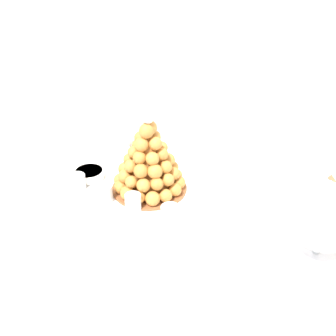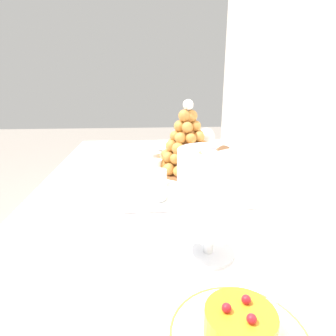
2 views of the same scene
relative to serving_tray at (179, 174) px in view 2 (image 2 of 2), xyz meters
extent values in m
cylinder|color=brown|center=(-0.58, -0.42, -0.40)|extent=(0.04, 0.04, 0.75)
cylinder|color=brown|center=(-0.58, 0.32, -0.40)|extent=(0.04, 0.04, 0.75)
cube|color=brown|center=(0.18, -0.05, -0.02)|extent=(1.64, 0.85, 0.02)
cube|color=white|center=(0.18, -0.05, -0.01)|extent=(1.70, 0.91, 0.00)
cube|color=white|center=(0.18, -0.51, -0.18)|extent=(1.70, 0.01, 0.34)
cube|color=white|center=(0.18, 0.41, -0.18)|extent=(1.70, 0.01, 0.34)
cube|color=white|center=(-0.67, -0.05, -0.18)|extent=(0.01, 0.91, 0.34)
cube|color=white|center=(0.00, 0.00, 0.00)|extent=(0.64, 0.39, 0.01)
cube|color=white|center=(0.00, -0.19, 0.01)|extent=(0.64, 0.01, 0.02)
cube|color=white|center=(0.00, 0.19, 0.01)|extent=(0.64, 0.01, 0.02)
cube|color=white|center=(-0.32, 0.00, 0.01)|extent=(0.01, 0.39, 0.02)
cube|color=white|center=(0.32, 0.00, 0.01)|extent=(0.01, 0.39, 0.02)
cylinder|color=white|center=(0.00, 0.00, 0.00)|extent=(0.36, 0.36, 0.00)
cylinder|color=brown|center=(-0.02, 0.03, 0.01)|extent=(0.25, 0.25, 0.01)
cone|color=#AA6A2E|center=(-0.02, 0.03, 0.12)|extent=(0.16, 0.16, 0.23)
sphere|color=#C68238|center=(0.07, 0.03, 0.03)|extent=(0.04, 0.04, 0.04)
sphere|color=#C68138|center=(0.06, 0.07, 0.03)|extent=(0.04, 0.04, 0.04)
sphere|color=#C9863B|center=(0.04, 0.11, 0.03)|extent=(0.04, 0.04, 0.04)
sphere|color=#C68138|center=(0.00, 0.13, 0.03)|extent=(0.04, 0.04, 0.04)
sphere|color=#C58037|center=(-0.05, 0.13, 0.03)|extent=(0.04, 0.04, 0.04)
sphere|color=#C58037|center=(-0.08, 0.11, 0.03)|extent=(0.04, 0.04, 0.04)
sphere|color=#C78339|center=(-0.11, 0.07, 0.03)|extent=(0.05, 0.05, 0.05)
sphere|color=#C78239|center=(-0.12, 0.03, 0.03)|extent=(0.04, 0.04, 0.04)
sphere|color=#CB873C|center=(-0.11, -0.01, 0.03)|extent=(0.04, 0.04, 0.04)
sphere|color=#C68239|center=(-0.08, -0.04, 0.03)|extent=(0.04, 0.04, 0.04)
sphere|color=#C58037|center=(-0.05, -0.06, 0.03)|extent=(0.05, 0.05, 0.05)
sphere|color=#C58037|center=(0.00, -0.06, 0.03)|extent=(0.04, 0.04, 0.04)
sphere|color=#CB883C|center=(0.04, -0.04, 0.03)|extent=(0.05, 0.05, 0.05)
sphere|color=#C8843A|center=(0.06, -0.01, 0.03)|extent=(0.04, 0.04, 0.04)
sphere|color=#CA863C|center=(0.05, 0.06, 0.07)|extent=(0.04, 0.04, 0.04)
sphere|color=#C9863B|center=(0.03, 0.09, 0.07)|extent=(0.04, 0.04, 0.04)
sphere|color=#C8843A|center=(-0.01, 0.11, 0.07)|extent=(0.04, 0.04, 0.04)
sphere|color=#C68239|center=(-0.05, 0.11, 0.07)|extent=(0.05, 0.05, 0.05)
sphere|color=#CB883C|center=(-0.09, 0.08, 0.07)|extent=(0.04, 0.04, 0.04)
sphere|color=#C8843A|center=(-0.10, 0.05, 0.07)|extent=(0.04, 0.04, 0.04)
sphere|color=#C8843A|center=(-0.10, 0.00, 0.07)|extent=(0.05, 0.05, 0.05)
sphere|color=#C8843A|center=(-0.08, -0.03, 0.07)|extent=(0.05, 0.05, 0.05)
sphere|color=#CB873C|center=(-0.04, -0.05, 0.07)|extent=(0.04, 0.04, 0.04)
sphere|color=#CC893D|center=(0.00, -0.04, 0.07)|extent=(0.04, 0.04, 0.04)
sphere|color=#C78239|center=(0.04, -0.02, 0.07)|extent=(0.04, 0.04, 0.04)
sphere|color=#CB883C|center=(0.05, 0.02, 0.07)|extent=(0.04, 0.04, 0.04)
sphere|color=#C68138|center=(0.02, 0.07, 0.11)|extent=(0.04, 0.04, 0.04)
sphere|color=#C9863B|center=(-0.01, 0.09, 0.11)|extent=(0.04, 0.04, 0.04)
sphere|color=#C8843A|center=(-0.06, 0.09, 0.11)|extent=(0.05, 0.05, 0.05)
sphere|color=#C8843A|center=(-0.08, 0.05, 0.11)|extent=(0.04, 0.04, 0.04)
sphere|color=#C58037|center=(-0.08, 0.01, 0.11)|extent=(0.04, 0.04, 0.04)
sphere|color=#C78339|center=(-0.06, -0.02, 0.11)|extent=(0.04, 0.04, 0.04)
sphere|color=#C68238|center=(-0.01, -0.03, 0.11)|extent=(0.05, 0.05, 0.05)
sphere|color=#C9853A|center=(0.02, -0.01, 0.11)|extent=(0.05, 0.05, 0.05)
sphere|color=#C8843A|center=(0.04, 0.03, 0.11)|extent=(0.04, 0.04, 0.04)
sphere|color=#CB873C|center=(0.00, 0.07, 0.15)|extent=(0.04, 0.04, 0.04)
sphere|color=#C9853B|center=(-0.04, 0.08, 0.15)|extent=(0.04, 0.04, 0.04)
sphere|color=#C8843A|center=(-0.07, 0.05, 0.15)|extent=(0.05, 0.05, 0.05)
sphere|color=#C9853A|center=(-0.06, 0.01, 0.14)|extent=(0.04, 0.04, 0.04)
sphere|color=#C78239|center=(-0.03, -0.01, 0.14)|extent=(0.04, 0.04, 0.04)
sphere|color=#CB883C|center=(0.01, 0.00, 0.14)|extent=(0.04, 0.04, 0.04)
sphere|color=#C68138|center=(0.02, 0.04, 0.14)|extent=(0.04, 0.04, 0.04)
sphere|color=#CC893D|center=(-0.02, 0.06, 0.18)|extent=(0.04, 0.04, 0.04)
sphere|color=#C58138|center=(-0.05, 0.04, 0.18)|extent=(0.04, 0.04, 0.04)
sphere|color=#C9853A|center=(-0.03, 0.00, 0.18)|extent=(0.05, 0.05, 0.05)
sphere|color=#CB883C|center=(0.01, 0.03, 0.18)|extent=(0.04, 0.04, 0.04)
sphere|color=#CA863B|center=(-0.03, 0.05, 0.22)|extent=(0.05, 0.05, 0.05)
sphere|color=#C78339|center=(-0.02, 0.02, 0.22)|extent=(0.05, 0.05, 0.05)
sphere|color=white|center=(-0.02, 0.03, 0.26)|extent=(0.04, 0.04, 0.04)
cylinder|color=silver|center=(-0.24, -0.08, 0.03)|extent=(0.06, 0.06, 0.05)
cylinder|color=gold|center=(-0.24, -0.08, 0.01)|extent=(0.05, 0.05, 0.02)
cylinder|color=#EAC166|center=(-0.24, -0.08, 0.03)|extent=(0.05, 0.05, 0.01)
sphere|color=brown|center=(-0.24, -0.08, 0.04)|extent=(0.02, 0.02, 0.02)
cylinder|color=silver|center=(-0.11, -0.10, 0.03)|extent=(0.06, 0.06, 0.06)
cylinder|color=gold|center=(-0.11, -0.10, 0.02)|extent=(0.05, 0.05, 0.02)
cylinder|color=#EAC166|center=(-0.11, -0.10, 0.04)|extent=(0.05, 0.05, 0.02)
sphere|color=brown|center=(-0.12, -0.09, 0.05)|extent=(0.02, 0.02, 0.02)
cylinder|color=silver|center=(0.00, -0.09, 0.03)|extent=(0.05, 0.05, 0.06)
cylinder|color=#F4EAC6|center=(0.00, -0.09, 0.02)|extent=(0.05, 0.05, 0.02)
cylinder|color=white|center=(0.00, -0.09, 0.04)|extent=(0.05, 0.05, 0.02)
sphere|color=brown|center=(-0.01, -0.09, 0.05)|extent=(0.01, 0.01, 0.01)
cylinder|color=silver|center=(0.12, -0.09, 0.03)|extent=(0.06, 0.06, 0.06)
cylinder|color=gold|center=(0.12, -0.09, 0.01)|extent=(0.05, 0.05, 0.02)
cylinder|color=#EAC166|center=(0.12, -0.09, 0.03)|extent=(0.05, 0.05, 0.02)
sphere|color=brown|center=(0.12, -0.09, 0.05)|extent=(0.02, 0.02, 0.02)
cylinder|color=silver|center=(0.24, -0.10, 0.03)|extent=(0.06, 0.06, 0.06)
cylinder|color=#F4EAC6|center=(0.24, -0.10, 0.02)|extent=(0.05, 0.05, 0.02)
cylinder|color=white|center=(0.24, -0.10, 0.04)|extent=(0.05, 0.05, 0.02)
sphere|color=brown|center=(0.24, -0.09, 0.05)|extent=(0.02, 0.02, 0.02)
cylinder|color=white|center=(-0.24, -0.01, 0.02)|extent=(0.10, 0.10, 0.03)
cylinder|color=#F2CC59|center=(-0.24, -0.01, 0.03)|extent=(0.09, 0.09, 0.00)
cylinder|color=white|center=(0.53, 0.00, 0.00)|extent=(0.11, 0.11, 0.01)
cylinder|color=white|center=(0.53, 0.00, 0.03)|extent=(0.02, 0.02, 0.06)
cylinder|color=white|center=(0.53, 0.00, 0.14)|extent=(0.14, 0.14, 0.17)
cylinder|color=brown|center=(0.54, 0.00, 0.08)|extent=(0.05, 0.05, 0.04)
cylinder|color=pink|center=(0.52, 0.04, 0.08)|extent=(0.05, 0.05, 0.05)
cylinder|color=#72B2E0|center=(0.51, -0.03, 0.08)|extent=(0.05, 0.05, 0.04)
cylinder|color=#D199D8|center=(0.54, 0.02, 0.10)|extent=(0.07, 0.05, 0.06)
cylinder|color=pink|center=(0.51, 0.02, 0.10)|extent=(0.05, 0.05, 0.05)
cylinder|color=#E54C47|center=(0.53, -0.02, 0.10)|extent=(0.06, 0.05, 0.06)
cylinder|color=#F9A54C|center=(0.53, 0.04, 0.12)|extent=(0.07, 0.05, 0.07)
cylinder|color=brown|center=(0.50, 0.02, 0.12)|extent=(0.05, 0.05, 0.05)
cylinder|color=#D199D8|center=(0.53, -0.02, 0.12)|extent=(0.06, 0.06, 0.06)
cylinder|color=#F9A54C|center=(0.55, -0.01, 0.12)|extent=(0.06, 0.06, 0.06)
cylinder|color=pink|center=(0.53, 0.03, 0.14)|extent=(0.06, 0.05, 0.03)
cylinder|color=#F9A54C|center=(0.50, -0.01, 0.14)|extent=(0.05, 0.05, 0.04)
cylinder|color=#E54C47|center=(0.55, 0.00, 0.14)|extent=(0.06, 0.05, 0.04)
cylinder|color=yellow|center=(0.52, 0.02, 0.17)|extent=(0.06, 0.05, 0.06)
cylinder|color=pink|center=(0.52, -0.02, 0.17)|extent=(0.07, 0.05, 0.07)
cylinder|color=yellow|center=(0.54, 0.01, 0.17)|extent=(0.06, 0.05, 0.05)
cylinder|color=yellow|center=(0.51, 0.00, 0.19)|extent=(0.06, 0.05, 0.05)
cylinder|color=pink|center=(0.53, -0.01, 0.19)|extent=(0.05, 0.05, 0.04)
cylinder|color=pink|center=(0.55, 0.01, 0.19)|extent=(0.06, 0.05, 0.06)
cylinder|color=pink|center=(0.53, 0.02, 0.19)|extent=(0.06, 0.05, 0.06)
cylinder|color=#D199D8|center=(0.51, 0.00, 0.21)|extent=(0.05, 0.05, 0.04)
cylinder|color=#9ED860|center=(0.56, -0.01, 0.21)|extent=(0.05, 0.05, 0.04)
cylinder|color=brown|center=(0.53, 0.03, 0.21)|extent=(0.06, 0.05, 0.06)
torus|color=gold|center=(0.74, 0.01, 0.00)|extent=(0.20, 0.20, 0.00)
cylinder|color=orange|center=(0.74, 0.01, 0.02)|extent=(0.10, 0.10, 0.04)
sphere|color=#A51923|center=(0.76, 0.02, 0.05)|extent=(0.01, 0.01, 0.01)
sphere|color=#A51923|center=(0.73, 0.02, 0.05)|extent=(0.01, 0.01, 0.01)
sphere|color=#A51923|center=(0.74, -0.01, 0.05)|extent=(0.01, 0.01, 0.01)
cylinder|color=silver|center=(-0.16, 0.13, 0.00)|extent=(0.06, 0.06, 0.00)
cylinder|color=silver|center=(-0.16, 0.13, 0.04)|extent=(0.01, 0.01, 0.09)
sphere|color=silver|center=(-0.16, 0.13, 0.12)|extent=(0.07, 0.07, 0.07)
cylinder|color=#EAE08C|center=(-0.16, 0.13, 0.11)|extent=(0.05, 0.05, 0.03)
camera|label=1|loc=(0.64, -0.98, 0.82)|focal=46.99mm
camera|label=2|loc=(1.07, -0.12, 0.36)|focal=31.09mm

